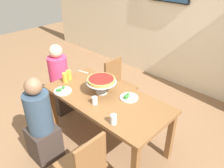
{
  "coord_description": "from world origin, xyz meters",
  "views": [
    {
      "loc": [
        1.68,
        -1.64,
        2.28
      ],
      "look_at": [
        0.0,
        0.1,
        0.89
      ],
      "focal_mm": 35.95,
      "sensor_mm": 36.0,
      "label": 1
    }
  ],
  "objects_px": {
    "salad_plate_far_diner": "(62,91)",
    "beer_glass_amber_short": "(69,75)",
    "diner_near_left": "(41,126)",
    "chair_near_right": "(84,165)",
    "salad_plate_near_diner": "(128,97)",
    "chair_far_left": "(118,83)",
    "water_glass_clear_near": "(95,101)",
    "water_glass_clear_far": "(114,119)",
    "cutlery_knife_near": "(103,80)",
    "beer_glass_amber_tall": "(65,78)",
    "dining_table": "(107,104)",
    "diner_head_west": "(60,84)",
    "deep_dish_pizza_stand": "(101,81)",
    "cutlery_fork_near": "(83,72)"
  },
  "relations": [
    {
      "from": "diner_near_left",
      "to": "salad_plate_far_diner",
      "type": "bearing_deg",
      "value": 16.46
    },
    {
      "from": "chair_far_left",
      "to": "salad_plate_far_diner",
      "type": "xyz_separation_m",
      "value": [
        -0.08,
        -0.99,
        0.27
      ]
    },
    {
      "from": "chair_far_left",
      "to": "water_glass_clear_near",
      "type": "xyz_separation_m",
      "value": [
        0.44,
        -0.88,
        0.3
      ]
    },
    {
      "from": "diner_near_left",
      "to": "salad_plate_far_diner",
      "type": "xyz_separation_m",
      "value": [
        -0.13,
        0.43,
        0.26
      ]
    },
    {
      "from": "beer_glass_amber_tall",
      "to": "water_glass_clear_near",
      "type": "relative_size",
      "value": 1.51
    },
    {
      "from": "chair_far_left",
      "to": "deep_dish_pizza_stand",
      "type": "bearing_deg",
      "value": 25.36
    },
    {
      "from": "cutlery_fork_near",
      "to": "water_glass_clear_far",
      "type": "bearing_deg",
      "value": 138.87
    },
    {
      "from": "diner_head_west",
      "to": "chair_far_left",
      "type": "bearing_deg",
      "value": 44.88
    },
    {
      "from": "salad_plate_far_diner",
      "to": "beer_glass_amber_short",
      "type": "distance_m",
      "value": 0.34
    },
    {
      "from": "beer_glass_amber_tall",
      "to": "dining_table",
      "type": "bearing_deg",
      "value": 10.46
    },
    {
      "from": "chair_near_right",
      "to": "cutlery_fork_near",
      "type": "xyz_separation_m",
      "value": [
        -1.19,
        0.99,
        0.26
      ]
    },
    {
      "from": "diner_head_west",
      "to": "beer_glass_amber_tall",
      "type": "bearing_deg",
      "value": -20.66
    },
    {
      "from": "dining_table",
      "to": "cutlery_knife_near",
      "type": "distance_m",
      "value": 0.44
    },
    {
      "from": "beer_glass_amber_short",
      "to": "cutlery_fork_near",
      "type": "xyz_separation_m",
      "value": [
        -0.04,
        0.29,
        -0.07
      ]
    },
    {
      "from": "diner_near_left",
      "to": "salad_plate_far_diner",
      "type": "distance_m",
      "value": 0.52
    },
    {
      "from": "water_glass_clear_far",
      "to": "cutlery_knife_near",
      "type": "relative_size",
      "value": 0.62
    },
    {
      "from": "dining_table",
      "to": "cutlery_fork_near",
      "type": "xyz_separation_m",
      "value": [
        -0.75,
        0.25,
        0.1
      ]
    },
    {
      "from": "salad_plate_near_diner",
      "to": "water_glass_clear_far",
      "type": "relative_size",
      "value": 2.03
    },
    {
      "from": "chair_near_right",
      "to": "water_glass_clear_near",
      "type": "bearing_deg",
      "value": 38.25
    },
    {
      "from": "chair_far_left",
      "to": "beer_glass_amber_short",
      "type": "bearing_deg",
      "value": -21.26
    },
    {
      "from": "diner_near_left",
      "to": "chair_near_right",
      "type": "relative_size",
      "value": 1.32
    },
    {
      "from": "chair_near_right",
      "to": "cutlery_knife_near",
      "type": "relative_size",
      "value": 4.83
    },
    {
      "from": "salad_plate_far_diner",
      "to": "beer_glass_amber_tall",
      "type": "distance_m",
      "value": 0.26
    },
    {
      "from": "dining_table",
      "to": "water_glass_clear_near",
      "type": "relative_size",
      "value": 17.59
    },
    {
      "from": "water_glass_clear_far",
      "to": "diner_near_left",
      "type": "bearing_deg",
      "value": -151.91
    },
    {
      "from": "water_glass_clear_near",
      "to": "cutlery_knife_near",
      "type": "relative_size",
      "value": 0.52
    },
    {
      "from": "chair_near_right",
      "to": "beer_glass_amber_tall",
      "type": "relative_size",
      "value": 6.18
    },
    {
      "from": "salad_plate_near_diner",
      "to": "chair_far_left",
      "type": "bearing_deg",
      "value": 141.35
    },
    {
      "from": "beer_glass_amber_tall",
      "to": "water_glass_clear_near",
      "type": "distance_m",
      "value": 0.7
    },
    {
      "from": "salad_plate_far_diner",
      "to": "water_glass_clear_near",
      "type": "distance_m",
      "value": 0.53
    },
    {
      "from": "dining_table",
      "to": "deep_dish_pizza_stand",
      "type": "relative_size",
      "value": 4.28
    },
    {
      "from": "diner_near_left",
      "to": "salad_plate_near_diner",
      "type": "height_order",
      "value": "diner_near_left"
    },
    {
      "from": "cutlery_fork_near",
      "to": "salad_plate_near_diner",
      "type": "bearing_deg",
      "value": 159.55
    },
    {
      "from": "deep_dish_pizza_stand",
      "to": "salad_plate_near_diner",
      "type": "xyz_separation_m",
      "value": [
        0.34,
        0.14,
        -0.16
      ]
    },
    {
      "from": "dining_table",
      "to": "salad_plate_near_diner",
      "type": "height_order",
      "value": "salad_plate_near_diner"
    },
    {
      "from": "beer_glass_amber_short",
      "to": "water_glass_clear_far",
      "type": "xyz_separation_m",
      "value": [
        1.13,
        -0.26,
        -0.01
      ]
    },
    {
      "from": "diner_near_left",
      "to": "chair_near_right",
      "type": "bearing_deg",
      "value": -90.7
    },
    {
      "from": "diner_head_west",
      "to": "diner_near_left",
      "type": "xyz_separation_m",
      "value": [
        0.71,
        -0.76,
        0.0
      ]
    },
    {
      "from": "cutlery_knife_near",
      "to": "beer_glass_amber_tall",
      "type": "bearing_deg",
      "value": 54.79
    },
    {
      "from": "water_glass_clear_near",
      "to": "cutlery_knife_near",
      "type": "height_order",
      "value": "water_glass_clear_near"
    },
    {
      "from": "deep_dish_pizza_stand",
      "to": "cutlery_fork_near",
      "type": "distance_m",
      "value": 0.69
    },
    {
      "from": "chair_far_left",
      "to": "water_glass_clear_far",
      "type": "xyz_separation_m",
      "value": [
        0.85,
        -0.99,
        0.31
      ]
    },
    {
      "from": "beer_glass_amber_short",
      "to": "water_glass_clear_near",
      "type": "xyz_separation_m",
      "value": [
        0.72,
        -0.15,
        -0.02
      ]
    },
    {
      "from": "chair_far_left",
      "to": "diner_near_left",
      "type": "bearing_deg",
      "value": 1.9
    },
    {
      "from": "dining_table",
      "to": "deep_dish_pizza_stand",
      "type": "xyz_separation_m",
      "value": [
        -0.12,
        0.03,
        0.27
      ]
    },
    {
      "from": "salad_plate_near_diner",
      "to": "water_glass_clear_far",
      "type": "bearing_deg",
      "value": -67.07
    },
    {
      "from": "chair_far_left",
      "to": "chair_near_right",
      "type": "relative_size",
      "value": 1.0
    },
    {
      "from": "deep_dish_pizza_stand",
      "to": "cutlery_fork_near",
      "type": "relative_size",
      "value": 2.14
    },
    {
      "from": "chair_near_right",
      "to": "beer_glass_amber_short",
      "type": "height_order",
      "value": "beer_glass_amber_short"
    },
    {
      "from": "chair_near_right",
      "to": "beer_glass_amber_tall",
      "type": "height_order",
      "value": "beer_glass_amber_tall"
    }
  ]
}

